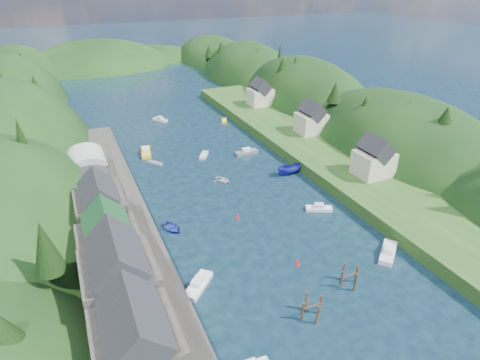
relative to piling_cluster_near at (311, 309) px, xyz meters
name	(u,v)px	position (x,y,z in m)	size (l,w,h in m)	color
ground	(203,156)	(4.14, 53.51, -1.20)	(600.00, 600.00, 0.00)	black
hillside_left	(8,178)	(-40.86, 78.51, -9.24)	(44.00, 245.56, 52.00)	black
hillside_right	(304,127)	(49.14, 78.51, -8.62)	(36.00, 245.56, 48.00)	black
far_hills	(124,84)	(5.36, 177.52, -12.00)	(103.00, 68.00, 44.00)	black
hill_trees	(182,95)	(4.36, 68.47, 9.99)	(90.51, 146.30, 12.59)	black
quay_left	(122,247)	(-19.86, 23.51, -0.20)	(12.00, 110.00, 2.00)	#2D2B28
terrace_left_grass	(74,257)	(-26.86, 23.51, 0.05)	(12.00, 110.00, 2.50)	#234719
quayside_buildings	(117,273)	(-21.86, 9.90, 5.88)	(8.00, 35.84, 12.90)	#2D2B28
boat_sheds	(91,176)	(-21.86, 42.51, 4.07)	(7.00, 21.00, 7.50)	#2D2D30
terrace_right	(314,150)	(29.14, 43.51, 0.00)	(16.00, 120.00, 2.40)	#234719
right_bank_cottages	(307,120)	(32.14, 51.85, 4.64)	(9.00, 59.24, 8.41)	beige
piling_cluster_near	(311,309)	(0.00, 0.00, 0.00)	(3.14, 2.94, 3.54)	#382314
piling_cluster_far	(349,278)	(8.12, 2.83, -0.01)	(3.16, 2.95, 3.51)	#382314
channel_buoy_near	(297,263)	(3.77, 9.47, -0.72)	(0.70, 0.70, 1.10)	red
channel_buoy_far	(237,216)	(0.69, 24.95, -0.72)	(0.70, 0.70, 1.10)	red
moored_boats	(238,203)	(2.70, 29.05, -0.57)	(36.25, 98.80, 2.37)	silver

